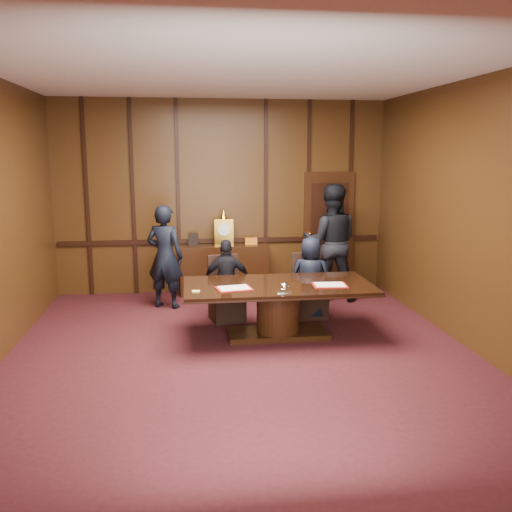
{
  "coord_description": "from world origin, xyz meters",
  "views": [
    {
      "loc": [
        -0.69,
        -6.44,
        2.55
      ],
      "look_at": [
        0.34,
        1.35,
        1.05
      ],
      "focal_mm": 38.0,
      "sensor_mm": 36.0,
      "label": 1
    }
  ],
  "objects_px": {
    "signatory_left": "(227,281)",
    "witness_right": "(331,242)",
    "signatory_right": "(311,278)",
    "witness_left": "(165,257)",
    "conference_table": "(278,301)",
    "sideboard": "(224,267)"
  },
  "relations": [
    {
      "from": "conference_table",
      "to": "signatory_left",
      "type": "height_order",
      "value": "signatory_left"
    },
    {
      "from": "sideboard",
      "to": "signatory_right",
      "type": "distance_m",
      "value": 2.1
    },
    {
      "from": "signatory_left",
      "to": "witness_right",
      "type": "relative_size",
      "value": 0.62
    },
    {
      "from": "sideboard",
      "to": "signatory_left",
      "type": "height_order",
      "value": "sideboard"
    },
    {
      "from": "signatory_right",
      "to": "witness_right",
      "type": "height_order",
      "value": "witness_right"
    },
    {
      "from": "signatory_right",
      "to": "witness_left",
      "type": "xyz_separation_m",
      "value": [
        -2.26,
        0.9,
        0.22
      ]
    },
    {
      "from": "sideboard",
      "to": "conference_table",
      "type": "relative_size",
      "value": 0.61
    },
    {
      "from": "signatory_left",
      "to": "witness_right",
      "type": "xyz_separation_m",
      "value": [
        1.9,
        1.06,
        0.38
      ]
    },
    {
      "from": "witness_left",
      "to": "witness_right",
      "type": "distance_m",
      "value": 2.86
    },
    {
      "from": "sideboard",
      "to": "conference_table",
      "type": "distance_m",
      "value": 2.56
    },
    {
      "from": "signatory_left",
      "to": "witness_left",
      "type": "xyz_separation_m",
      "value": [
        -0.96,
        0.9,
        0.23
      ]
    },
    {
      "from": "signatory_right",
      "to": "signatory_left",
      "type": "bearing_deg",
      "value": 19.8
    },
    {
      "from": "signatory_left",
      "to": "signatory_right",
      "type": "height_order",
      "value": "signatory_right"
    },
    {
      "from": "conference_table",
      "to": "witness_right",
      "type": "xyz_separation_m",
      "value": [
        1.25,
        1.86,
        0.51
      ]
    },
    {
      "from": "signatory_left",
      "to": "witness_left",
      "type": "distance_m",
      "value": 1.33
    },
    {
      "from": "signatory_right",
      "to": "witness_left",
      "type": "relative_size",
      "value": 0.75
    },
    {
      "from": "witness_right",
      "to": "sideboard",
      "type": "bearing_deg",
      "value": -7.67
    },
    {
      "from": "signatory_left",
      "to": "witness_right",
      "type": "bearing_deg",
      "value": -149.92
    },
    {
      "from": "witness_left",
      "to": "sideboard",
      "type": "bearing_deg",
      "value": -118.87
    },
    {
      "from": "conference_table",
      "to": "witness_right",
      "type": "relative_size",
      "value": 1.29
    },
    {
      "from": "signatory_right",
      "to": "witness_right",
      "type": "relative_size",
      "value": 0.64
    },
    {
      "from": "signatory_left",
      "to": "conference_table",
      "type": "bearing_deg",
      "value": 129.94
    }
  ]
}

